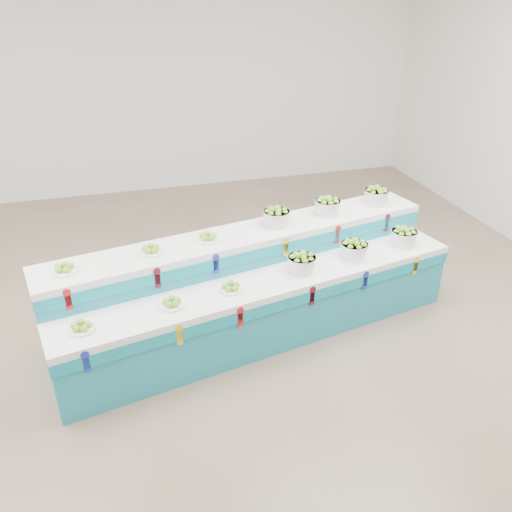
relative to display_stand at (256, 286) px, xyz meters
name	(u,v)px	position (x,y,z in m)	size (l,w,h in m)	color
ground	(184,364)	(-0.86, -0.42, -0.51)	(10.00, 10.00, 0.00)	brown
back_wall	(127,73)	(-0.86, 4.58, 1.49)	(10.00, 10.00, 0.00)	silver
display_stand	(256,286)	(0.00, 0.00, 0.00)	(4.29, 1.10, 1.02)	teal
plate_lower_left	(81,326)	(-1.72, -0.62, 0.25)	(0.23, 0.23, 0.09)	white
plate_lower_mid	(172,302)	(-0.93, -0.46, 0.25)	(0.23, 0.23, 0.09)	white
plate_lower_right	(231,287)	(-0.34, -0.34, 0.25)	(0.23, 0.23, 0.09)	white
basket_lower_left	(302,263)	(0.43, -0.18, 0.32)	(0.29, 0.29, 0.21)	silver
basket_lower_mid	(354,249)	(1.07, -0.05, 0.32)	(0.29, 0.29, 0.21)	silver
basket_lower_right	(404,236)	(1.73, 0.09, 0.32)	(0.29, 0.29, 0.21)	silver
plate_upper_left	(64,268)	(-1.82, -0.10, 0.55)	(0.23, 0.23, 0.09)	white
plate_upper_mid	(151,249)	(-1.03, 0.06, 0.55)	(0.23, 0.23, 0.09)	white
plate_upper_right	(208,237)	(-0.45, 0.18, 0.55)	(0.23, 0.23, 0.09)	white
basket_upper_left	(276,217)	(0.32, 0.34, 0.62)	(0.29, 0.29, 0.21)	silver
basket_upper_mid	(327,206)	(0.96, 0.47, 0.62)	(0.29, 0.29, 0.21)	silver
basket_upper_right	(376,195)	(1.63, 0.61, 0.62)	(0.29, 0.29, 0.21)	silver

